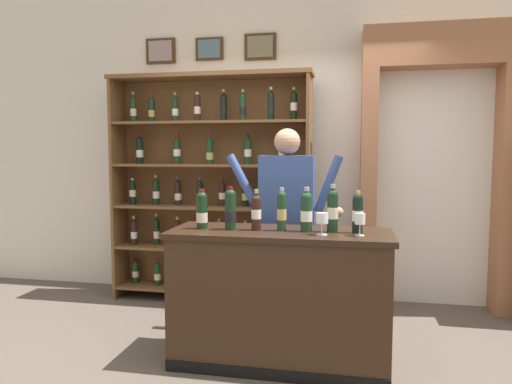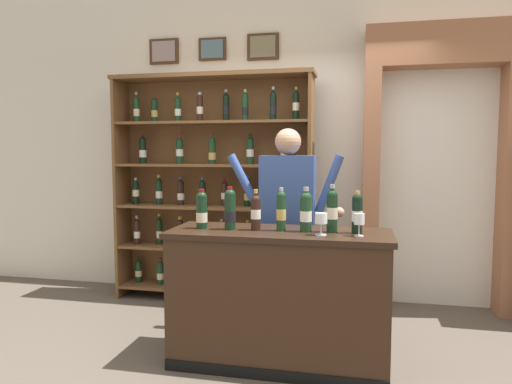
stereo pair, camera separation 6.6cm
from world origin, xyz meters
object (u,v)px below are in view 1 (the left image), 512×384
(tasting_bottle_riserva, at_px, (306,211))
(wine_glass_spare, at_px, (322,219))
(tasting_bottle_vin_santo, at_px, (202,210))
(tasting_counter, at_px, (280,297))
(shopkeeper, at_px, (287,207))
(tasting_bottle_chianti, at_px, (333,210))
(tasting_bottle_bianco, at_px, (230,209))
(tasting_bottle_prosecco, at_px, (282,210))
(tasting_bottle_super_tuscan, at_px, (256,211))
(wine_shelf, at_px, (211,184))
(wine_glass_center, at_px, (360,220))
(tasting_bottle_brunello, at_px, (358,212))

(tasting_bottle_riserva, height_order, wine_glass_spare, tasting_bottle_riserva)
(tasting_bottle_vin_santo, bearing_deg, tasting_counter, 2.34)
(shopkeeper, distance_m, tasting_bottle_chianti, 0.66)
(tasting_bottle_bianco, xyz_separation_m, tasting_bottle_prosecco, (0.36, 0.02, -0.00))
(tasting_bottle_super_tuscan, bearing_deg, tasting_counter, 3.18)
(tasting_counter, height_order, tasting_bottle_chianti, tasting_bottle_chianti)
(tasting_bottle_riserva, bearing_deg, wine_glass_spare, -44.63)
(tasting_bottle_chianti, bearing_deg, shopkeeper, 126.14)
(wine_shelf, xyz_separation_m, tasting_bottle_super_tuscan, (0.72, -1.31, -0.10))
(wine_shelf, relative_size, wine_glass_spare, 15.16)
(tasting_counter, distance_m, tasting_bottle_super_tuscan, 0.63)
(wine_shelf, bearing_deg, tasting_bottle_riserva, -50.58)
(tasting_bottle_prosecco, bearing_deg, wine_glass_center, -9.76)
(tasting_bottle_vin_santo, bearing_deg, tasting_bottle_chianti, 2.59)
(tasting_bottle_super_tuscan, relative_size, tasting_bottle_prosecco, 0.95)
(wine_glass_spare, bearing_deg, tasting_bottle_bianco, 171.72)
(tasting_bottle_vin_santo, relative_size, tasting_bottle_brunello, 0.98)
(tasting_bottle_riserva, height_order, wine_glass_center, tasting_bottle_riserva)
(tasting_bottle_super_tuscan, bearing_deg, wine_shelf, 118.82)
(wine_shelf, height_order, tasting_bottle_prosecco, wine_shelf)
(tasting_bottle_bianco, distance_m, tasting_bottle_brunello, 0.88)
(shopkeeper, height_order, tasting_bottle_riserva, shopkeeper)
(tasting_bottle_riserva, bearing_deg, tasting_bottle_chianti, 7.07)
(tasting_bottle_super_tuscan, relative_size, tasting_bottle_riserva, 0.93)
(shopkeeper, xyz_separation_m, tasting_bottle_brunello, (0.55, -0.54, 0.04))
(tasting_bottle_super_tuscan, distance_m, wine_glass_spare, 0.48)
(wine_shelf, xyz_separation_m, tasting_counter, (0.89, -1.30, -0.71))
(tasting_counter, xyz_separation_m, tasting_bottle_brunello, (0.53, 0.01, 0.62))
(tasting_bottle_bianco, distance_m, tasting_bottle_chianti, 0.71)
(wine_shelf, bearing_deg, wine_glass_spare, -50.07)
(tasting_counter, xyz_separation_m, tasting_bottle_chianti, (0.36, 0.02, 0.63))
(tasting_bottle_vin_santo, xyz_separation_m, tasting_bottle_chianti, (0.92, 0.04, 0.02))
(tasting_bottle_vin_santo, relative_size, tasting_bottle_riserva, 0.92)
(wine_shelf, distance_m, tasting_bottle_chianti, 1.79)
(wine_glass_center, bearing_deg, tasting_bottle_bianco, 175.33)
(tasting_bottle_bianco, bearing_deg, shopkeeper, 60.33)
(tasting_bottle_riserva, bearing_deg, shopkeeper, 110.80)
(wine_glass_center, xyz_separation_m, wine_glass_spare, (-0.25, -0.02, 0.00))
(tasting_bottle_super_tuscan, xyz_separation_m, wine_glass_center, (0.71, -0.08, -0.03))
(wine_shelf, height_order, wine_glass_spare, wine_shelf)
(tasting_bottle_chianti, relative_size, wine_glass_center, 2.21)
(tasting_bottle_super_tuscan, bearing_deg, wine_glass_spare, -12.88)
(tasting_bottle_vin_santo, bearing_deg, tasting_bottle_brunello, 1.88)
(tasting_counter, bearing_deg, tasting_bottle_prosecco, -12.62)
(tasting_counter, bearing_deg, wine_glass_center, -9.83)
(tasting_counter, height_order, tasting_bottle_bianco, tasting_bottle_bianco)
(tasting_bottle_riserva, bearing_deg, wine_shelf, 129.42)
(tasting_counter, bearing_deg, tasting_bottle_super_tuscan, -176.82)
(wine_shelf, xyz_separation_m, tasting_bottle_chianti, (1.25, -1.28, -0.07))
(tasting_bottle_brunello, bearing_deg, wine_shelf, 137.75)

